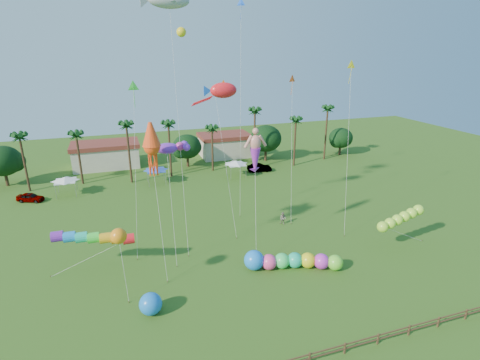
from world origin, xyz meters
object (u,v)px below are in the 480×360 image
object	(u,v)px
car_a	(30,197)
blue_ball	(151,304)
spectator_b	(283,218)
caterpillar_inflatable	(289,261)
car_b	(259,168)

from	to	relation	value
car_a	blue_ball	size ratio (longest dim) A/B	1.97
spectator_b	caterpillar_inflatable	distance (m)	10.48
spectator_b	blue_ball	world-z (taller)	blue_ball
caterpillar_inflatable	blue_ball	bearing A→B (deg)	-151.36
car_b	blue_ball	xyz separation A→B (m)	(-23.57, -34.23, 0.25)
car_a	caterpillar_inflatable	size ratio (longest dim) A/B	0.39
blue_ball	caterpillar_inflatable	bearing A→B (deg)	10.16
car_b	caterpillar_inflatable	xyz separation A→B (m)	(-9.03, -31.63, 0.14)
caterpillar_inflatable	spectator_b	bearing A→B (deg)	87.39
spectator_b	caterpillar_inflatable	size ratio (longest dim) A/B	0.17
car_a	blue_ball	world-z (taller)	blue_ball
car_b	spectator_b	size ratio (longest dim) A/B	2.70
car_a	caterpillar_inflatable	distance (m)	41.18
car_a	spectator_b	xyz separation A→B (m)	(32.92, -19.31, 0.17)
spectator_b	car_b	bearing A→B (deg)	124.69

